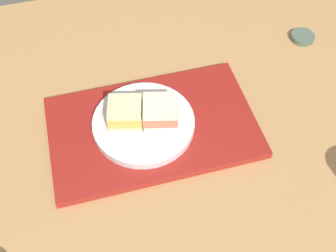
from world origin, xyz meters
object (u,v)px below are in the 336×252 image
Objects in this scene: sandwich_far at (126,113)px; small_sauce_dish at (303,37)px; sandwich_plate at (144,123)px; sandwich_near at (160,112)px.

small_sauce_dish is (-48.50, -16.63, -5.32)cm from sandwich_far.
small_sauce_dish is (-45.15, -17.56, -2.02)cm from sandwich_plate.
sandwich_far is at bearing -15.57° from sandwich_near.
sandwich_far is at bearing -15.57° from sandwich_plate.
small_sauce_dish is at bearing -158.75° from sandwich_plate.
small_sauce_dish is at bearing -161.08° from sandwich_far.
sandwich_far is 1.38× the size of small_sauce_dish.
sandwich_near reaches higher than sandwich_far.
sandwich_near is 46.06cm from small_sauce_dish.
sandwich_plate is 2.59× the size of sandwich_near.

